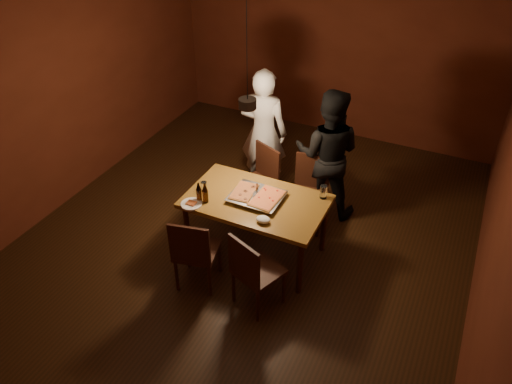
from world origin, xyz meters
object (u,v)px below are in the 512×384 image
at_px(beer_bottle_a, 199,192).
at_px(pendant_lamp, 247,103).
at_px(chair_near_right, 252,267).
at_px(diner_white, 263,132).
at_px(chair_near_left, 194,248).
at_px(plate_slice, 191,204).
at_px(chair_far_left, 261,174).
at_px(beer_bottle_b, 205,193).
at_px(dining_table, 256,205).
at_px(chair_far_right, 310,185).
at_px(pizza_tray, 257,197).
at_px(diner_dark, 327,154).

relative_size(beer_bottle_a, pendant_lamp, 0.20).
xyz_separation_m(chair_near_right, diner_white, (-0.80, 1.98, 0.31)).
relative_size(chair_near_left, plate_slice, 2.23).
bearing_deg(chair_far_left, chair_near_right, 136.05).
xyz_separation_m(chair_near_right, plate_slice, (-0.89, 0.37, 0.22)).
xyz_separation_m(chair_near_right, beer_bottle_b, (-0.78, 0.48, 0.33)).
xyz_separation_m(beer_bottle_b, diner_white, (-0.02, 1.50, -0.02)).
relative_size(chair_far_left, beer_bottle_b, 2.39).
relative_size(dining_table, chair_far_left, 2.70).
bearing_deg(beer_bottle_a, dining_table, 26.86).
distance_m(chair_near_left, diner_white, 2.02).
bearing_deg(diner_white, dining_table, 104.23).
distance_m(chair_far_left, chair_far_right, 0.62).
relative_size(dining_table, chair_far_right, 3.09).
bearing_deg(beer_bottle_b, beer_bottle_a, -176.05).
height_order(chair_near_right, pendant_lamp, pendant_lamp).
relative_size(chair_near_left, pendant_lamp, 0.46).
distance_m(plate_slice, diner_white, 1.61).
xyz_separation_m(pizza_tray, beer_bottle_b, (-0.47, -0.28, 0.09)).
height_order(chair_near_left, diner_dark, diner_dark).
bearing_deg(chair_far_right, chair_far_left, -3.16).
distance_m(pizza_tray, beer_bottle_b, 0.55).
xyz_separation_m(plate_slice, pendant_lamp, (0.39, 0.57, 1.00)).
xyz_separation_m(chair_far_right, chair_near_left, (-0.67, -1.56, 0.00)).
bearing_deg(plate_slice, pizza_tray, 33.94).
bearing_deg(chair_near_left, chair_near_right, -12.06).
distance_m(chair_near_right, pendant_lamp, 1.62).
bearing_deg(chair_far_left, diner_dark, -129.84).
relative_size(beer_bottle_a, plate_slice, 0.99).
relative_size(chair_near_left, chair_near_right, 0.92).
bearing_deg(diner_dark, chair_near_right, 77.26).
xyz_separation_m(dining_table, diner_white, (-0.48, 1.23, 0.17)).
relative_size(chair_near_right, pendant_lamp, 0.50).
distance_m(diner_dark, pendant_lamp, 1.44).
height_order(plate_slice, pendant_lamp, pendant_lamp).
bearing_deg(chair_near_right, beer_bottle_a, 172.80).
distance_m(chair_near_left, diner_dark, 2.03).
distance_m(chair_far_right, beer_bottle_b, 1.38).
bearing_deg(beer_bottle_b, diner_white, 90.65).
xyz_separation_m(chair_far_left, chair_near_left, (-0.05, -1.52, 0.00)).
bearing_deg(plate_slice, beer_bottle_b, 43.37).
bearing_deg(chair_far_left, plate_slice, 99.95).
xyz_separation_m(beer_bottle_b, diner_dark, (0.88, 1.38, -0.04)).
xyz_separation_m(dining_table, beer_bottle_a, (-0.54, -0.27, 0.19)).
relative_size(dining_table, beer_bottle_b, 6.46).
bearing_deg(chair_near_right, diner_white, 133.78).
relative_size(dining_table, pendant_lamp, 1.36).
distance_m(plate_slice, diner_dark, 1.79).
xyz_separation_m(chair_near_left, plate_slice, (-0.24, 0.38, 0.22)).
bearing_deg(beer_bottle_a, beer_bottle_b, 3.95).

